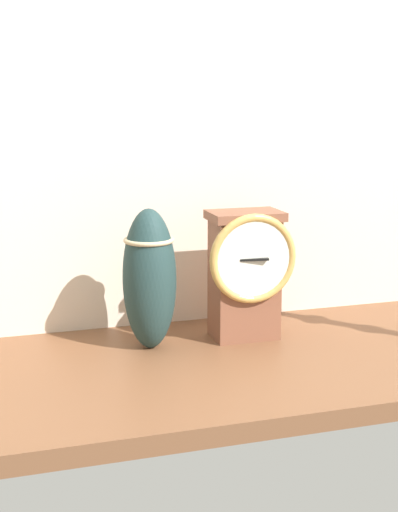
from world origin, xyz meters
TOP-DOWN VIEW (x-y plane):
  - ground_plane at (0.00, 0.00)cm, footprint 100.00×36.00cm
  - back_wall at (0.00, 18.50)cm, footprint 120.00×2.00cm
  - mantel_clock at (9.15, 7.37)cm, footprint 12.32×7.60cm
  - tall_ceramic_vase at (-4.53, 7.37)cm, footprint 7.18×7.18cm

SIDE VIEW (x-z plane):
  - ground_plane at x=0.00cm, z-range -2.40..0.00cm
  - mantel_clock at x=9.15cm, z-range 0.57..18.75cm
  - tall_ceramic_vase at x=-4.53cm, z-range 0.14..19.23cm
  - back_wall at x=0.00cm, z-range 0.00..65.00cm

